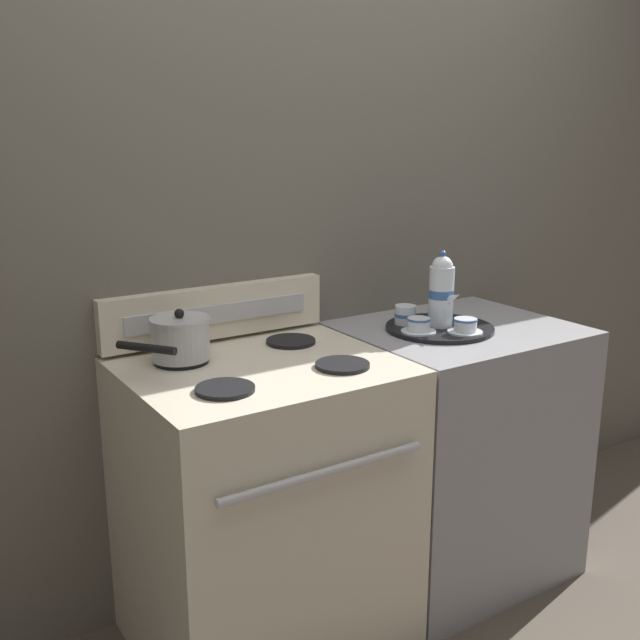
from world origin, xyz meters
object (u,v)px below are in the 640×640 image
Objects in this scene: saucepan at (180,338)px; creamer_jug at (405,315)px; serving_tray at (440,328)px; stove at (264,507)px; teacup_right at (465,326)px; teapot at (442,291)px; teacup_left at (419,325)px.

saucepan reaches higher than creamer_jug.
saucepan is 0.87m from serving_tray.
saucepan is (-0.19, 0.14, 0.52)m from stove.
creamer_jug is (-0.09, 0.19, 0.01)m from teacup_right.
teapot is at bearing -8.92° from saucepan.
stove is 0.89m from teapot.
teapot is 3.45× the size of creamer_jug.
saucepan is 0.79× the size of serving_tray.
teacup_left is at bearing -1.54° from stove.
creamer_jug is at bearing 8.55° from stove.
creamer_jug is at bearing -3.71° from saucepan.
teapot is 0.15m from creamer_jug.
teacup_right is at bearing -35.43° from teacup_left.
teapot reaches higher than creamer_jug.
creamer_jug is (-0.08, 0.08, -0.09)m from teapot.
serving_tray is at bearing 11.51° from teacup_left.
stove is 0.78m from creamer_jug.
stove is at bearing -179.39° from serving_tray.
serving_tray is 1.42× the size of teapot.
teacup_right is at bearing -64.43° from creamer_jug.
teacup_left is 0.15m from teacup_right.
teapot is at bearing 0.42° from stove.
creamer_jug is (0.78, -0.05, -0.03)m from saucepan.
saucepan is 2.51× the size of teacup_right.
creamer_jug reaches higher than teacup_right.
teapot reaches higher than teacup_left.
serving_tray is 0.12m from creamer_jug.
teapot is at bearing -46.50° from creamer_jug.
creamer_jug reaches higher than stove.
teapot is at bearing 10.38° from teacup_left.
saucepan is at bearing 171.23° from serving_tray.
teacup_left is (0.56, -0.02, 0.48)m from stove.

